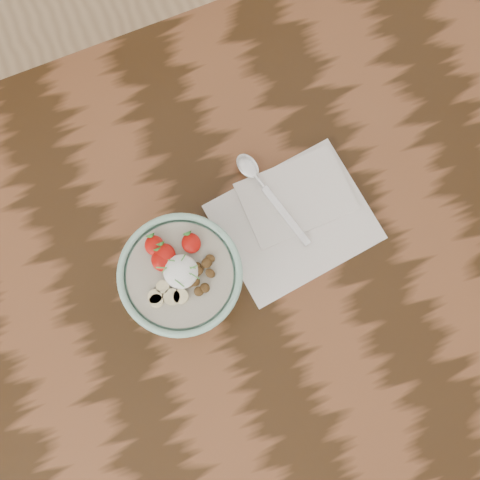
% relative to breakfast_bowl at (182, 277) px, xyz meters
% --- Properties ---
extents(table, '(1.60, 0.90, 0.75)m').
position_rel_breakfast_bowl_xyz_m(table, '(0.07, -0.03, -0.15)').
color(table, black).
rests_on(table, ground).
extents(breakfast_bowl, '(0.18, 0.18, 0.12)m').
position_rel_breakfast_bowl_xyz_m(breakfast_bowl, '(0.00, 0.00, 0.00)').
color(breakfast_bowl, '#8FC0AB').
rests_on(breakfast_bowl, table).
extents(napkin, '(0.25, 0.21, 0.01)m').
position_rel_breakfast_bowl_xyz_m(napkin, '(0.20, 0.03, -0.05)').
color(napkin, silver).
rests_on(napkin, table).
extents(spoon, '(0.07, 0.18, 0.01)m').
position_rel_breakfast_bowl_xyz_m(spoon, '(0.16, 0.11, -0.04)').
color(spoon, silver).
rests_on(spoon, napkin).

